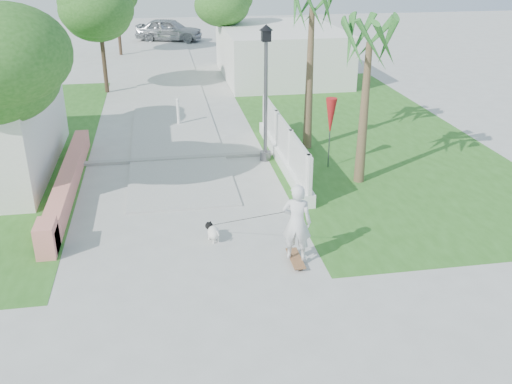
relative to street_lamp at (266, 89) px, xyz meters
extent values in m
plane|color=#B7B7B2|center=(-2.90, -5.50, -2.43)|extent=(90.00, 90.00, 0.00)
cube|color=#B7B7B2|center=(-2.90, 14.50, -2.40)|extent=(3.20, 36.00, 0.06)
cube|color=#999993|center=(-2.90, 0.50, -2.38)|extent=(6.50, 0.25, 0.10)
cube|color=#2E621F|center=(4.10, 2.50, -2.42)|extent=(8.00, 20.00, 0.01)
cube|color=#E48375|center=(-6.20, -1.50, -2.13)|extent=(0.45, 8.00, 0.60)
cube|color=#E48375|center=(-6.20, -5.30, -2.03)|extent=(0.45, 0.80, 0.80)
cube|color=white|center=(0.50, -0.50, -2.23)|extent=(0.35, 7.00, 0.40)
cube|color=white|center=(0.50, -0.50, -1.48)|extent=(0.10, 7.00, 1.10)
cube|color=white|center=(0.50, -3.70, -1.68)|extent=(0.14, 0.14, 1.50)
cube|color=white|center=(0.50, -1.50, -1.68)|extent=(0.14, 0.14, 1.50)
cube|color=white|center=(0.50, 0.70, -1.68)|extent=(0.14, 0.14, 1.50)
cube|color=white|center=(0.50, 2.70, -1.68)|extent=(0.14, 0.14, 1.50)
cube|color=silver|center=(3.10, 12.50, -1.13)|extent=(6.00, 8.00, 2.60)
cylinder|color=#59595E|center=(0.00, 0.00, -2.28)|extent=(0.36, 0.36, 0.30)
cylinder|color=#59595E|center=(0.00, 0.00, -0.43)|extent=(0.12, 0.12, 4.00)
cube|color=black|center=(0.00, 0.00, 1.67)|extent=(0.28, 0.28, 0.35)
cone|color=black|center=(0.00, 0.00, 1.92)|extent=(0.44, 0.44, 0.18)
cylinder|color=white|center=(-2.70, 4.50, -1.93)|extent=(0.12, 0.12, 1.00)
sphere|color=white|center=(-2.70, 4.50, -1.41)|extent=(0.14, 0.14, 0.14)
cylinder|color=#59595E|center=(1.90, -1.00, -1.43)|extent=(0.04, 0.04, 2.00)
cone|color=red|center=(1.90, -1.00, -0.73)|extent=(0.36, 0.36, 1.20)
cylinder|color=#4C3826|center=(-7.40, -2.50, -0.50)|extent=(0.20, 0.20, 3.85)
ellipsoid|color=#225618|center=(-7.20, -2.70, 1.50)|extent=(3.06, 3.06, 2.30)
cylinder|color=#4C3826|center=(-8.40, 3.00, -0.68)|extent=(0.20, 0.20, 3.50)
ellipsoid|color=#225618|center=(-8.40, 3.00, 0.82)|extent=(3.20, 3.20, 2.40)
ellipsoid|color=#225618|center=(-8.20, 2.80, 1.17)|extent=(2.72, 2.72, 2.05)
cylinder|color=#4C3826|center=(-5.90, 10.50, -0.50)|extent=(0.20, 0.20, 3.85)
ellipsoid|color=#225618|center=(-5.90, 10.50, 1.15)|extent=(3.40, 3.40, 2.55)
ellipsoid|color=#225618|center=(-5.70, 10.30, 1.50)|extent=(2.89, 2.89, 2.18)
ellipsoid|color=#225618|center=(-6.10, 10.70, 1.85)|extent=(2.55, 2.55, 1.90)
cylinder|color=#4C3826|center=(0.30, 14.50, -0.68)|extent=(0.20, 0.20, 3.50)
ellipsoid|color=#225618|center=(0.30, 14.50, 0.82)|extent=(3.00, 3.00, 2.25)
ellipsoid|color=#225618|center=(0.50, 14.30, 1.17)|extent=(2.55, 2.55, 1.92)
cylinder|color=#4C3826|center=(-5.70, 20.50, -0.50)|extent=(0.20, 0.20, 3.85)
cone|color=brown|center=(1.70, 1.00, -0.03)|extent=(0.32, 0.32, 4.80)
cone|color=brown|center=(2.50, -2.30, -0.33)|extent=(0.32, 0.32, 4.20)
cube|color=#935E3A|center=(-0.53, -6.68, -2.32)|extent=(0.59, 0.99, 0.02)
imported|color=silver|center=(-0.53, -6.68, -1.39)|extent=(0.78, 0.64, 1.83)
cylinder|color=gray|center=(-0.61, -7.02, -2.39)|extent=(0.03, 0.07, 0.07)
cylinder|color=gray|center=(-0.44, -7.02, -2.39)|extent=(0.03, 0.07, 0.07)
cylinder|color=gray|center=(-0.61, -6.34, -2.39)|extent=(0.03, 0.07, 0.07)
cylinder|color=gray|center=(-0.44, -6.34, -2.39)|extent=(0.03, 0.07, 0.07)
ellipsoid|color=white|center=(-2.28, -5.35, -2.20)|extent=(0.45, 0.56, 0.31)
sphere|color=black|center=(-2.37, -5.14, -2.10)|extent=(0.20, 0.20, 0.20)
sphere|color=white|center=(-2.41, -5.06, -2.13)|extent=(0.09, 0.09, 0.09)
cone|color=black|center=(-2.41, -5.16, -2.01)|extent=(0.06, 0.06, 0.07)
cone|color=black|center=(-2.33, -5.12, -2.01)|extent=(0.06, 0.06, 0.07)
cylinder|color=white|center=(-2.39, -5.27, -2.36)|extent=(0.04, 0.04, 0.14)
cylinder|color=white|center=(-2.26, -5.22, -2.36)|extent=(0.04, 0.04, 0.14)
cylinder|color=white|center=(-2.30, -5.49, -2.36)|extent=(0.04, 0.04, 0.14)
cylinder|color=white|center=(-2.18, -5.43, -2.36)|extent=(0.04, 0.04, 0.14)
cylinder|color=white|center=(-2.20, -5.57, -2.12)|extent=(0.07, 0.12, 0.12)
imported|color=#AFB0B7|center=(-2.43, 25.47, -1.61)|extent=(5.13, 3.23, 1.63)
camera|label=1|loc=(-3.32, -17.72, 4.38)|focal=40.00mm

